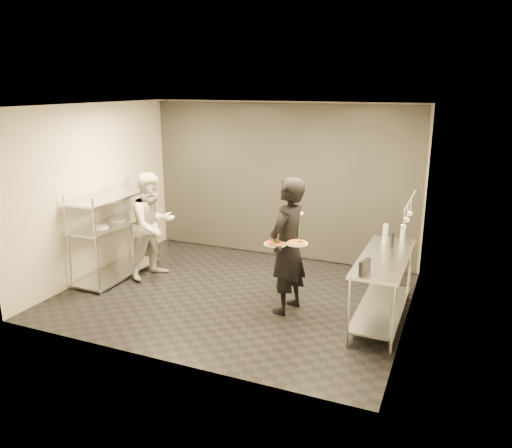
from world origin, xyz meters
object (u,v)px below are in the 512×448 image
at_px(pass_rack, 115,231).
at_px(chef, 153,226).
at_px(bottle_dark, 392,240).
at_px(prep_counter, 383,277).
at_px(waiter, 288,246).
at_px(pos_monitor, 365,267).
at_px(salad_plate, 292,212).
at_px(pizza_plate_far, 297,243).
at_px(bottle_green, 385,233).
at_px(pizza_plate_near, 276,243).
at_px(bottle_clear, 403,233).

xyz_separation_m(pass_rack, chef, (0.60, 0.22, 0.10)).
distance_m(pass_rack, bottle_dark, 4.39).
relative_size(prep_counter, chef, 1.04).
bearing_deg(bottle_dark, waiter, -154.56).
distance_m(prep_counter, pos_monitor, 0.82).
height_order(prep_counter, chef, chef).
distance_m(prep_counter, chef, 3.74).
distance_m(salad_plate, bottle_dark, 1.42).
bearing_deg(pass_rack, pizza_plate_far, -6.53).
height_order(pass_rack, prep_counter, pass_rack).
xyz_separation_m(salad_plate, bottle_green, (1.23, 0.50, -0.30)).
xyz_separation_m(pizza_plate_far, pos_monitor, (0.95, -0.34, -0.07)).
xyz_separation_m(waiter, bottle_green, (1.18, 0.82, 0.10)).
bearing_deg(salad_plate, bottle_green, 21.96).
height_order(pizza_plate_near, pos_monitor, pos_monitor).
bearing_deg(pos_monitor, pass_rack, -176.28).
bearing_deg(pos_monitor, pizza_plate_far, 173.51).
relative_size(chef, salad_plate, 5.69).
relative_size(salad_plate, bottle_dark, 1.48).
bearing_deg(pass_rack, prep_counter, 0.03).
relative_size(chef, bottle_green, 6.68).
bearing_deg(pizza_plate_near, pass_rack, 172.79).
height_order(pos_monitor, bottle_green, bottle_green).
bearing_deg(chef, bottle_dark, -69.10).
bearing_deg(pos_monitor, chef, 178.86).
relative_size(prep_counter, waiter, 0.95).
bearing_deg(prep_counter, pizza_plate_far, -160.73).
xyz_separation_m(pizza_plate_far, bottle_green, (0.98, 1.02, -0.03)).
xyz_separation_m(chef, pos_monitor, (3.61, -0.94, 0.14)).
bearing_deg(bottle_clear, pizza_plate_far, -135.59).
distance_m(bottle_clear, bottle_dark, 0.37).
bearing_deg(chef, pizza_plate_far, -85.05).
relative_size(pos_monitor, bottle_dark, 1.15).
height_order(prep_counter, pizza_plate_far, pizza_plate_far).
bearing_deg(salad_plate, pass_rack, -177.13).
xyz_separation_m(salad_plate, pos_monitor, (1.20, -0.87, -0.34)).
distance_m(pos_monitor, bottle_clear, 1.54).
distance_m(salad_plate, bottle_green, 1.36).
relative_size(pizza_plate_near, pizza_plate_far, 1.10).
bearing_deg(waiter, bottle_green, 136.30).
xyz_separation_m(pass_rack, pizza_plate_far, (3.26, -0.37, 0.31)).
height_order(pizza_plate_far, pos_monitor, pizza_plate_far).
distance_m(pass_rack, pos_monitor, 4.28).
bearing_deg(salad_plate, pizza_plate_near, -95.63).
xyz_separation_m(chef, bottle_dark, (3.76, 0.22, 0.16)).
xyz_separation_m(pizza_plate_near, pizza_plate_far, (0.30, 0.00, 0.04)).
height_order(waiter, pizza_plate_near, waiter).
relative_size(prep_counter, bottle_clear, 7.85).
height_order(chef, bottle_clear, chef).
xyz_separation_m(prep_counter, chef, (-3.73, 0.22, 0.24)).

